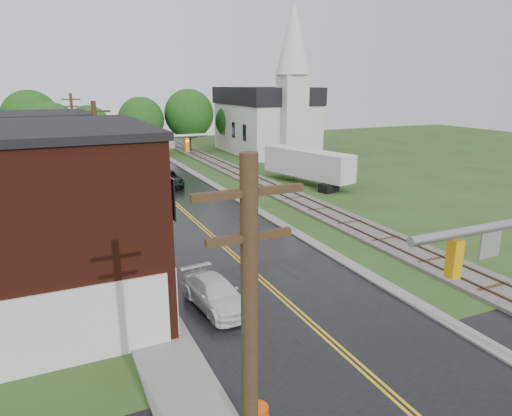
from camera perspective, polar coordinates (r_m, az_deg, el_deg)
main_road at (r=38.55m, az=-9.59°, el=0.15°), size 10.00×90.00×0.02m
curb_right at (r=44.75m, az=-4.62°, el=2.43°), size 0.80×70.00×0.12m
sidewalk_left at (r=32.75m, az=-17.76°, el=-3.13°), size 2.40×50.00×0.12m
yellow_house at (r=32.77m, az=-26.78°, el=1.77°), size 8.00×7.00×6.40m
darkred_building at (r=41.76m, az=-24.97°, el=3.19°), size 7.00×6.00×4.40m
church at (r=66.75m, az=1.64°, el=11.80°), size 10.40×18.40×20.00m
railroad at (r=46.46m, az=0.72°, el=3.10°), size 3.20×80.00×0.30m
traffic_signal_far at (r=33.93m, az=-14.30°, el=6.42°), size 7.34×0.43×7.20m
utility_pole_a at (r=8.42m, az=-0.77°, el=-23.23°), size 1.80×0.28×9.00m
utility_pole_b at (r=28.63m, az=-18.94°, el=3.96°), size 1.80×0.28×9.00m
utility_pole_c at (r=50.37m, az=-21.71°, el=8.30°), size 1.80×0.28×9.00m
tree_left_e at (r=52.18m, az=-24.11°, el=8.37°), size 6.40×6.40×8.16m
suv_dark at (r=46.13m, az=-11.09°, el=3.58°), size 2.76×5.70×1.56m
pickup_white at (r=21.29m, az=-5.12°, el=-10.62°), size 2.38×4.77×1.33m
semi_trailer at (r=46.56m, az=6.51°, el=5.51°), size 4.98×10.87×3.46m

